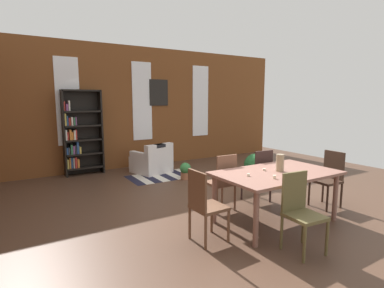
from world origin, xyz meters
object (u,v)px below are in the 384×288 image
(dining_chair_head_left, at_px, (204,204))
(potted_plant_corner, at_px, (255,166))
(dining_chair_near_left, at_px, (300,209))
(vase_on_table, at_px, (280,163))
(dining_chair_far_right, at_px, (259,174))
(potted_plant_by_shelf, at_px, (185,170))
(dining_table, at_px, (276,177))
(armchair_white, at_px, (152,162))
(dining_chair_far_left, at_px, (222,180))
(dining_chair_head_right, at_px, (329,177))
(bookshelf_tall, at_px, (80,134))

(dining_chair_head_left, relative_size, potted_plant_corner, 1.45)
(dining_chair_near_left, relative_size, potted_plant_corner, 1.45)
(dining_chair_near_left, bearing_deg, vase_on_table, 58.65)
(dining_chair_far_right, xyz_separation_m, potted_plant_by_shelf, (-0.32, 2.06, -0.31))
(dining_table, relative_size, vase_on_table, 7.07)
(dining_chair_head_left, height_order, armchair_white, dining_chair_head_left)
(dining_table, height_order, vase_on_table, vase_on_table)
(dining_chair_far_right, bearing_deg, potted_plant_by_shelf, 98.91)
(dining_chair_far_left, height_order, armchair_white, dining_chair_far_left)
(dining_chair_far_right, height_order, potted_plant_corner, dining_chair_far_right)
(dining_chair_far_left, height_order, dining_chair_far_right, same)
(dining_chair_far_left, distance_m, dining_chair_far_right, 0.81)
(vase_on_table, relative_size, dining_chair_head_left, 0.27)
(dining_chair_head_right, distance_m, armchair_white, 4.14)
(dining_chair_near_left, bearing_deg, armchair_white, 88.91)
(vase_on_table, distance_m, bookshelf_tall, 4.93)
(dining_chair_far_left, bearing_deg, potted_plant_by_shelf, 76.64)
(dining_chair_far_right, bearing_deg, vase_on_table, -113.60)
(dining_chair_head_left, bearing_deg, dining_chair_head_right, -0.02)
(potted_plant_corner, bearing_deg, bookshelf_tall, 138.31)
(dining_chair_head_right, xyz_separation_m, dining_chair_head_left, (-2.56, 0.00, 0.00))
(vase_on_table, bearing_deg, dining_chair_near_left, -121.35)
(dining_chair_head_right, bearing_deg, dining_table, 179.87)
(vase_on_table, xyz_separation_m, dining_chair_head_left, (-1.35, -0.00, -0.38))
(vase_on_table, height_order, dining_chair_far_right, vase_on_table)
(bookshelf_tall, bearing_deg, vase_on_table, -66.65)
(dining_chair_near_left, height_order, bookshelf_tall, bookshelf_tall)
(dining_chair_near_left, xyz_separation_m, dining_chair_far_right, (0.80, 1.54, 0.00))
(dining_chair_far_left, distance_m, potted_plant_by_shelf, 2.14)
(potted_plant_by_shelf, bearing_deg, dining_chair_head_right, -67.07)
(potted_plant_by_shelf, bearing_deg, dining_chair_head_left, -115.64)
(dining_table, relative_size, dining_chair_near_left, 1.90)
(dining_chair_near_left, height_order, potted_plant_corner, dining_chair_near_left)
(potted_plant_by_shelf, bearing_deg, potted_plant_corner, -43.15)
(dining_chair_far_left, relative_size, bookshelf_tall, 0.46)
(dining_chair_far_right, height_order, potted_plant_by_shelf, dining_chair_far_right)
(potted_plant_corner, bearing_deg, dining_chair_far_left, -149.29)
(dining_table, distance_m, potted_plant_corner, 2.16)
(potted_plant_corner, bearing_deg, potted_plant_by_shelf, 136.85)
(dining_chair_head_right, xyz_separation_m, armchair_white, (-1.59, 3.82, -0.23))
(dining_chair_head_left, xyz_separation_m, bookshelf_tall, (-0.61, 4.53, 0.49))
(vase_on_table, bearing_deg, potted_plant_corner, 56.21)
(vase_on_table, xyz_separation_m, potted_plant_corner, (1.17, 1.75, -0.53))
(dining_chair_near_left, bearing_deg, bookshelf_tall, 105.68)
(dining_table, bearing_deg, dining_chair_far_right, 62.31)
(dining_table, distance_m, dining_chair_far_right, 0.88)
(bookshelf_tall, bearing_deg, dining_chair_head_right, -55.06)
(dining_table, relative_size, armchair_white, 1.84)
(potted_plant_by_shelf, bearing_deg, dining_chair_far_right, -81.09)
(dining_chair_far_right, bearing_deg, dining_chair_head_right, -41.40)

